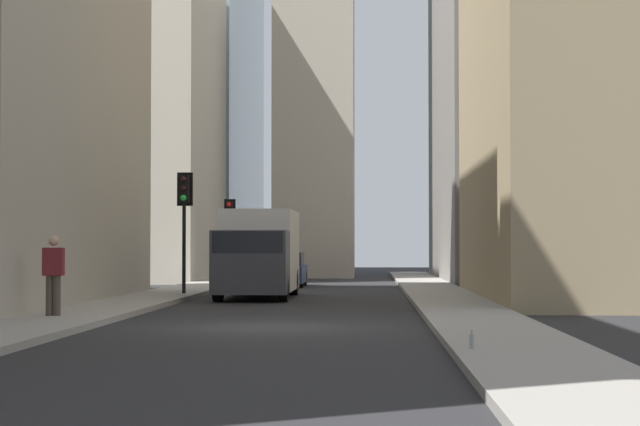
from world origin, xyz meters
name	(u,v)px	position (x,y,z in m)	size (l,w,h in m)	color
ground_plane	(264,327)	(0.00, 0.00, 0.00)	(135.00, 135.00, 0.00)	#262628
sidewalk_right	(49,323)	(0.00, 4.50, 0.07)	(90.00, 2.20, 0.14)	gray
sidewalk_left	(483,324)	(0.00, -4.50, 0.07)	(90.00, 2.20, 0.14)	gray
building_left_far	(542,32)	(31.87, -10.60, 12.17)	(19.80, 10.00, 24.33)	gray
building_right_far	(109,90)	(31.45, 10.60, 9.36)	(12.03, 10.00, 18.72)	beige
delivery_truck	(258,253)	(12.88, 1.40, 1.46)	(6.46, 2.25, 2.84)	silver
sedan_navy	(283,271)	(23.56, 1.40, 0.66)	(4.30, 1.78, 1.42)	navy
traffic_light_midblock	(229,221)	(27.81, 4.20, 2.85)	(0.43, 0.52, 3.69)	black
traffic_light_far_junction	(184,204)	(13.25, 3.87, 3.05)	(0.43, 0.52, 3.96)	black
pedestrian	(53,272)	(1.31, 4.79, 1.10)	(0.26, 0.44, 1.76)	#473D33
discarded_bottle	(472,341)	(-6.33, -3.70, 0.25)	(0.07, 0.07, 0.27)	#999EA3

